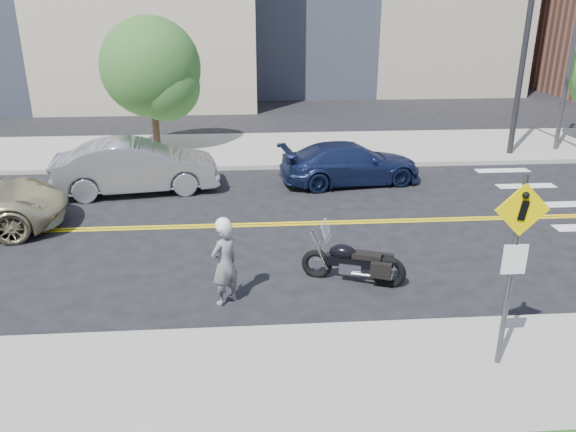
% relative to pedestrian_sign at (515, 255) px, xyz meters
% --- Properties ---
extents(ground_plane, '(120.00, 120.00, 0.00)m').
position_rel_pedestrian_sign_xyz_m(ground_plane, '(-4.20, 6.31, -1.96)').
color(ground_plane, black).
rests_on(ground_plane, ground).
extents(sidewalk_far, '(60.00, 5.00, 0.15)m').
position_rel_pedestrian_sign_xyz_m(sidewalk_far, '(-4.20, 13.81, -1.89)').
color(sidewalk_far, '#9E9B91').
rests_on(sidewalk_far, ground_plane).
extents(lamp_post, '(0.16, 0.16, 8.00)m').
position_rel_pedestrian_sign_xyz_m(lamp_post, '(7.80, 12.81, 2.19)').
color(lamp_post, '#4C4C51').
rests_on(lamp_post, sidewalk_far).
extents(traffic_light, '(0.28, 4.50, 7.00)m').
position_rel_pedestrian_sign_xyz_m(traffic_light, '(5.80, 11.39, 2.71)').
color(traffic_light, black).
rests_on(traffic_light, sidewalk_far).
extents(pedestrian_sign, '(0.78, 0.08, 3.00)m').
position_rel_pedestrian_sign_xyz_m(pedestrian_sign, '(0.00, 0.00, 0.00)').
color(pedestrian_sign, '#4C4C51').
rests_on(pedestrian_sign, sidewalk_near).
extents(motorcyclist, '(0.70, 0.68, 1.72)m').
position_rel_pedestrian_sign_xyz_m(motorcyclist, '(-4.21, 2.42, -1.11)').
color(motorcyclist, '#A0A1A5').
rests_on(motorcyclist, ground).
extents(motorcycle, '(2.13, 1.28, 1.24)m').
position_rel_pedestrian_sign_xyz_m(motorcycle, '(-1.68, 3.10, -1.34)').
color(motorcycle, black).
rests_on(motorcycle, ground).
extents(parked_car_silver, '(4.92, 2.33, 1.56)m').
position_rel_pedestrian_sign_xyz_m(parked_car_silver, '(-7.01, 9.26, -1.18)').
color(parked_car_silver, '#929398').
rests_on(parked_car_silver, ground).
extents(parked_car_blue, '(4.59, 2.41, 1.27)m').
position_rel_pedestrian_sign_xyz_m(parked_car_blue, '(-0.56, 9.65, -1.33)').
color(parked_car_blue, '#1A254F').
rests_on(parked_car_blue, ground).
extents(tree_far_a, '(3.59, 3.59, 4.90)m').
position_rel_pedestrian_sign_xyz_m(tree_far_a, '(-7.14, 14.13, 1.14)').
color(tree_far_a, '#382619').
rests_on(tree_far_a, ground).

